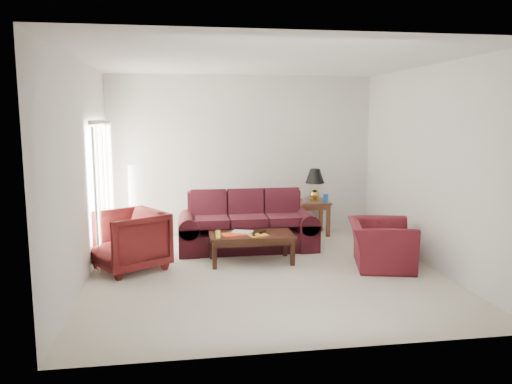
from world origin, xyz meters
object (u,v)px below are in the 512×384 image
(armchair_left, at_px, (128,240))
(armchair_right, at_px, (381,244))
(floor_lamp, at_px, (135,204))
(sofa, at_px, (247,222))
(end_table, at_px, (312,218))
(coffee_table, at_px, (251,248))

(armchair_left, bearing_deg, armchair_right, 51.48)
(floor_lamp, distance_m, armchair_left, 1.66)
(armchair_right, bearing_deg, sofa, 69.38)
(sofa, xyz_separation_m, floor_lamp, (-1.92, 0.77, 0.23))
(end_table, relative_size, armchair_left, 0.67)
(end_table, xyz_separation_m, armchair_right, (0.47, -2.16, 0.02))
(sofa, distance_m, coffee_table, 0.82)
(floor_lamp, bearing_deg, end_table, 1.58)
(end_table, height_order, armchair_left, armchair_left)
(armchair_left, xyz_separation_m, armchair_right, (3.73, -0.44, -0.10))
(armchair_right, xyz_separation_m, coffee_table, (-1.89, 0.52, -0.12))
(end_table, distance_m, coffee_table, 2.17)
(sofa, height_order, floor_lamp, floor_lamp)
(floor_lamp, relative_size, armchair_right, 1.33)
(sofa, relative_size, end_table, 3.57)
(end_table, bearing_deg, floor_lamp, -178.42)
(armchair_right, bearing_deg, end_table, 26.88)
(armchair_left, distance_m, armchair_right, 3.75)
(end_table, distance_m, floor_lamp, 3.32)
(armchair_left, bearing_deg, end_table, 86.07)
(floor_lamp, xyz_separation_m, armchair_left, (0.04, -1.63, -0.26))
(sofa, bearing_deg, end_table, 35.00)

